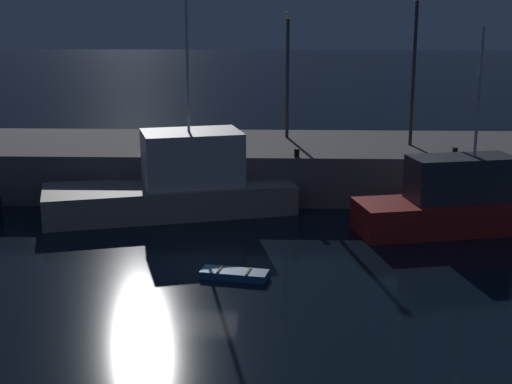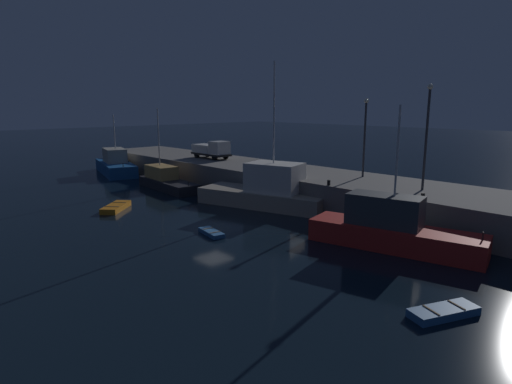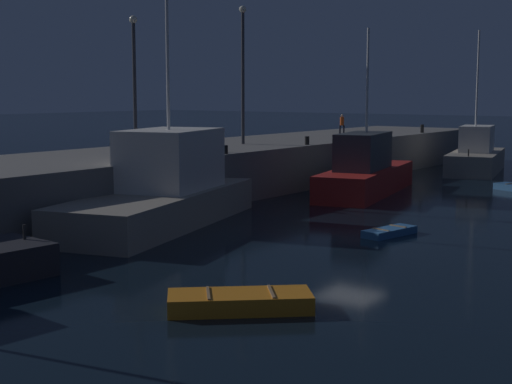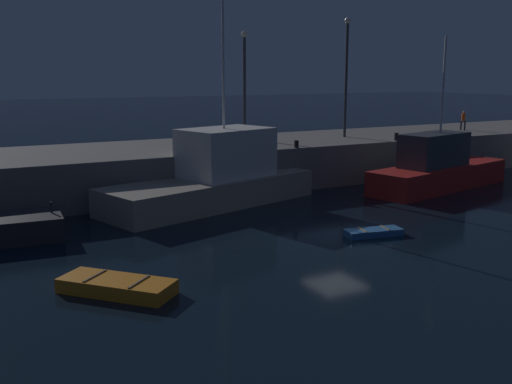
{
  "view_description": "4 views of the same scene",
  "coord_description": "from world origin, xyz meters",
  "px_view_note": "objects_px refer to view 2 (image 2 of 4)",
  "views": [
    {
      "loc": [
        3.03,
        -28.61,
        10.38
      ],
      "look_at": [
        1.82,
        6.57,
        1.58
      ],
      "focal_mm": 52.03,
      "sensor_mm": 36.0,
      "label": 1
    },
    {
      "loc": [
        25.71,
        -20.03,
        9.51
      ],
      "look_at": [
        -0.8,
        5.43,
        2.03
      ],
      "focal_mm": 30.03,
      "sensor_mm": 36.0,
      "label": 2
    },
    {
      "loc": [
        -26.81,
        -14.87,
        5.92
      ],
      "look_at": [
        1.58,
        6.0,
        1.23
      ],
      "focal_mm": 52.77,
      "sensor_mm": 36.0,
      "label": 3
    },
    {
      "loc": [
        -15.95,
        -21.66,
        7.26
      ],
      "look_at": [
        -1.53,
        5.02,
        1.21
      ],
      "focal_mm": 41.82,
      "sensor_mm": 36.0,
      "label": 4
    }
  ],
  "objects_px": {
    "fishing_boat_orange": "(391,229)",
    "rowboat_white_mid": "(211,233)",
    "fishing_boat_white": "(116,165)",
    "fishing_trawler_red": "(267,191)",
    "lamp_post_west": "(365,131)",
    "dinghy_orange_near": "(444,312)",
    "lamp_post_east": "(427,130)",
    "bollard_east": "(329,183)",
    "fishing_trawler_green": "(166,180)",
    "dinghy_red_small": "(116,207)",
    "utility_truck": "(212,150)",
    "bollard_central": "(423,196)"
  },
  "relations": [
    {
      "from": "fishing_trawler_green",
      "to": "fishing_trawler_red",
      "type": "bearing_deg",
      "value": 8.22
    },
    {
      "from": "fishing_trawler_red",
      "to": "rowboat_white_mid",
      "type": "xyz_separation_m",
      "value": [
        3.51,
        -9.5,
        -1.38
      ]
    },
    {
      "from": "fishing_boat_orange",
      "to": "dinghy_red_small",
      "type": "bearing_deg",
      "value": -159.78
    },
    {
      "from": "fishing_trawler_red",
      "to": "fishing_boat_white",
      "type": "bearing_deg",
      "value": -177.6
    },
    {
      "from": "fishing_trawler_green",
      "to": "bollard_east",
      "type": "bearing_deg",
      "value": 9.39
    },
    {
      "from": "lamp_post_east",
      "to": "dinghy_orange_near",
      "type": "bearing_deg",
      "value": -60.96
    },
    {
      "from": "rowboat_white_mid",
      "to": "dinghy_red_small",
      "type": "distance_m",
      "value": 12.36
    },
    {
      "from": "fishing_trawler_red",
      "to": "fishing_trawler_green",
      "type": "bearing_deg",
      "value": -171.78
    },
    {
      "from": "rowboat_white_mid",
      "to": "bollard_east",
      "type": "relative_size",
      "value": 6.14
    },
    {
      "from": "utility_truck",
      "to": "dinghy_orange_near",
      "type": "bearing_deg",
      "value": -22.69
    },
    {
      "from": "fishing_trawler_red",
      "to": "lamp_post_west",
      "type": "bearing_deg",
      "value": 52.62
    },
    {
      "from": "rowboat_white_mid",
      "to": "utility_truck",
      "type": "relative_size",
      "value": 0.47
    },
    {
      "from": "fishing_boat_orange",
      "to": "lamp_post_east",
      "type": "height_order",
      "value": "lamp_post_east"
    },
    {
      "from": "rowboat_white_mid",
      "to": "bollard_east",
      "type": "height_order",
      "value": "bollard_east"
    },
    {
      "from": "fishing_trawler_red",
      "to": "lamp_post_east",
      "type": "xyz_separation_m",
      "value": [
        12.7,
        5.14,
        6.07
      ]
    },
    {
      "from": "lamp_post_east",
      "to": "bollard_east",
      "type": "bearing_deg",
      "value": -149.73
    },
    {
      "from": "dinghy_orange_near",
      "to": "rowboat_white_mid",
      "type": "distance_m",
      "value": 17.37
    },
    {
      "from": "utility_truck",
      "to": "fishing_boat_white",
      "type": "bearing_deg",
      "value": -152.17
    },
    {
      "from": "lamp_post_west",
      "to": "utility_truck",
      "type": "bearing_deg",
      "value": -175.55
    },
    {
      "from": "lamp_post_west",
      "to": "dinghy_orange_near",
      "type": "bearing_deg",
      "value": -48.16
    },
    {
      "from": "fishing_boat_orange",
      "to": "rowboat_white_mid",
      "type": "bearing_deg",
      "value": -147.37
    },
    {
      "from": "fishing_boat_white",
      "to": "fishing_boat_orange",
      "type": "height_order",
      "value": "fishing_boat_orange"
    },
    {
      "from": "fishing_trawler_green",
      "to": "lamp_post_west",
      "type": "xyz_separation_m",
      "value": [
        20.09,
        9.49,
        6.1
      ]
    },
    {
      "from": "fishing_trawler_red",
      "to": "fishing_boat_white",
      "type": "xyz_separation_m",
      "value": [
        -28.96,
        -1.21,
        -0.28
      ]
    },
    {
      "from": "fishing_boat_white",
      "to": "lamp_post_west",
      "type": "height_order",
      "value": "lamp_post_west"
    },
    {
      "from": "fishing_boat_orange",
      "to": "bollard_central",
      "type": "relative_size",
      "value": 22.81
    },
    {
      "from": "bollard_east",
      "to": "utility_truck",
      "type": "bearing_deg",
      "value": 168.61
    },
    {
      "from": "fishing_boat_white",
      "to": "utility_truck",
      "type": "relative_size",
      "value": 2.02
    },
    {
      "from": "fishing_trawler_green",
      "to": "bollard_east",
      "type": "distance_m",
      "value": 20.94
    },
    {
      "from": "fishing_trawler_green",
      "to": "dinghy_orange_near",
      "type": "bearing_deg",
      "value": -12.02
    },
    {
      "from": "dinghy_orange_near",
      "to": "rowboat_white_mid",
      "type": "relative_size",
      "value": 1.27
    },
    {
      "from": "dinghy_orange_near",
      "to": "bollard_east",
      "type": "xyz_separation_m",
      "value": [
        -14.74,
        10.92,
        2.74
      ]
    },
    {
      "from": "dinghy_red_small",
      "to": "lamp_post_west",
      "type": "height_order",
      "value": "lamp_post_west"
    },
    {
      "from": "rowboat_white_mid",
      "to": "lamp_post_west",
      "type": "relative_size",
      "value": 0.37
    },
    {
      "from": "rowboat_white_mid",
      "to": "utility_truck",
      "type": "xyz_separation_m",
      "value": [
        -19.31,
        15.24,
        3.73
      ]
    },
    {
      "from": "fishing_boat_orange",
      "to": "rowboat_white_mid",
      "type": "distance_m",
      "value": 12.88
    },
    {
      "from": "dinghy_orange_near",
      "to": "fishing_trawler_red",
      "type": "bearing_deg",
      "value": 155.31
    },
    {
      "from": "dinghy_red_small",
      "to": "lamp_post_west",
      "type": "relative_size",
      "value": 0.52
    },
    {
      "from": "fishing_boat_orange",
      "to": "fishing_trawler_green",
      "type": "bearing_deg",
      "value": 179.0
    },
    {
      "from": "fishing_boat_white",
      "to": "rowboat_white_mid",
      "type": "xyz_separation_m",
      "value": [
        32.47,
        -8.29,
        -1.1
      ]
    },
    {
      "from": "bollard_central",
      "to": "bollard_east",
      "type": "distance_m",
      "value": 8.3
    },
    {
      "from": "fishing_boat_orange",
      "to": "dinghy_red_small",
      "type": "relative_size",
      "value": 3.02
    },
    {
      "from": "fishing_trawler_red",
      "to": "lamp_post_west",
      "type": "xyz_separation_m",
      "value": [
        5.66,
        7.41,
        5.54
      ]
    },
    {
      "from": "rowboat_white_mid",
      "to": "fishing_trawler_green",
      "type": "bearing_deg",
      "value": 157.54
    },
    {
      "from": "dinghy_orange_near",
      "to": "bollard_central",
      "type": "distance_m",
      "value": 13.16
    },
    {
      "from": "rowboat_white_mid",
      "to": "lamp_post_east",
      "type": "relative_size",
      "value": 0.33
    },
    {
      "from": "dinghy_orange_near",
      "to": "lamp_post_east",
      "type": "distance_m",
      "value": 18.42
    },
    {
      "from": "dinghy_red_small",
      "to": "fishing_boat_orange",
      "type": "bearing_deg",
      "value": 20.22
    },
    {
      "from": "fishing_boat_white",
      "to": "fishing_trawler_red",
      "type": "bearing_deg",
      "value": 2.4
    },
    {
      "from": "bollard_east",
      "to": "fishing_boat_orange",
      "type": "bearing_deg",
      "value": -25.53
    }
  ]
}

